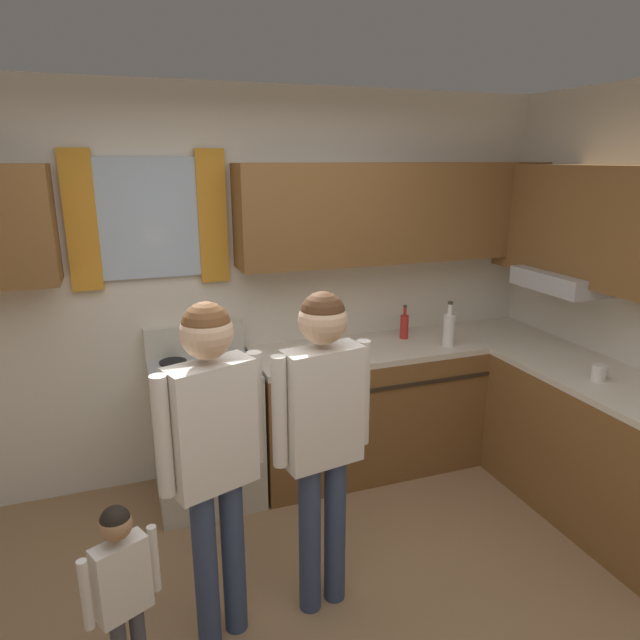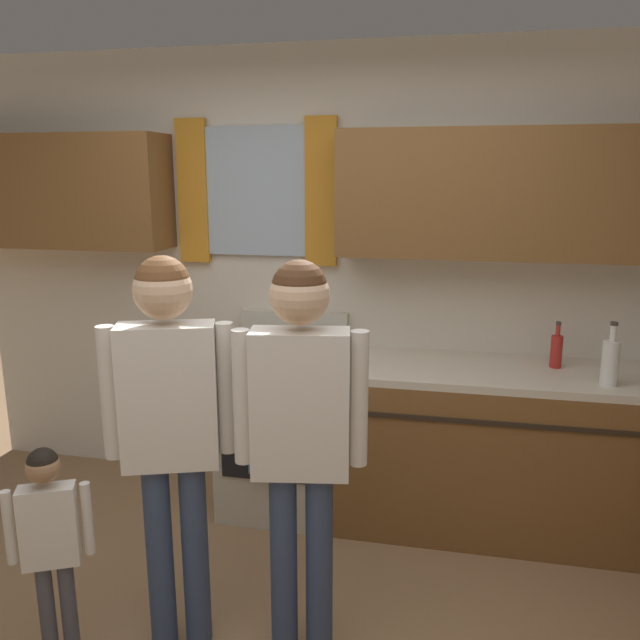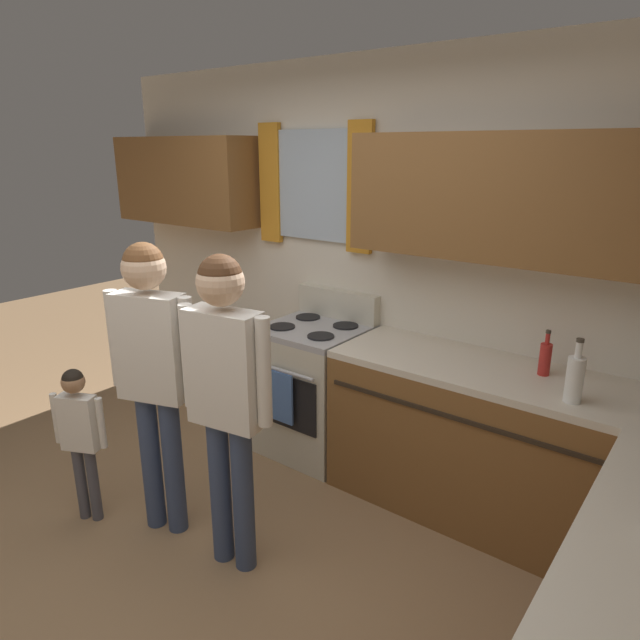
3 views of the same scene
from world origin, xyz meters
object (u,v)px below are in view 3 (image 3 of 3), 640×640
(bottle_sauce_red, at_px, (545,358))
(adult_holding_child, at_px, (152,358))
(bottle_milk_white, at_px, (575,378))
(small_child, at_px, (80,428))
(stove_oven, at_px, (315,387))
(adult_in_plaid, at_px, (226,380))

(bottle_sauce_red, relative_size, adult_holding_child, 0.15)
(adult_holding_child, bearing_deg, bottle_sauce_red, 38.83)
(bottle_sauce_red, xyz_separation_m, bottle_milk_white, (0.21, -0.25, 0.03))
(bottle_milk_white, distance_m, small_child, 2.56)
(small_child, bearing_deg, bottle_milk_white, 29.54)
(stove_oven, relative_size, bottle_milk_white, 3.51)
(bottle_sauce_red, height_order, adult_holding_child, adult_holding_child)
(adult_in_plaid, bearing_deg, small_child, -164.23)
(bottle_sauce_red, bearing_deg, adult_holding_child, -141.17)
(bottle_sauce_red, bearing_deg, stove_oven, -176.48)
(bottle_sauce_red, height_order, adult_in_plaid, adult_in_plaid)
(bottle_sauce_red, bearing_deg, adult_in_plaid, -131.00)
(adult_holding_child, xyz_separation_m, adult_in_plaid, (0.51, 0.03, -0.00))
(stove_oven, bearing_deg, bottle_milk_white, -5.63)
(bottle_milk_white, height_order, small_child, bottle_milk_white)
(bottle_milk_white, distance_m, adult_in_plaid, 1.62)
(bottle_sauce_red, distance_m, adult_in_plaid, 1.64)
(adult_in_plaid, bearing_deg, adult_holding_child, -176.16)
(stove_oven, bearing_deg, small_child, -110.65)
(adult_in_plaid, distance_m, small_child, 1.04)
(stove_oven, relative_size, small_child, 1.20)
(bottle_sauce_red, xyz_separation_m, small_child, (-1.99, -1.50, -0.42))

